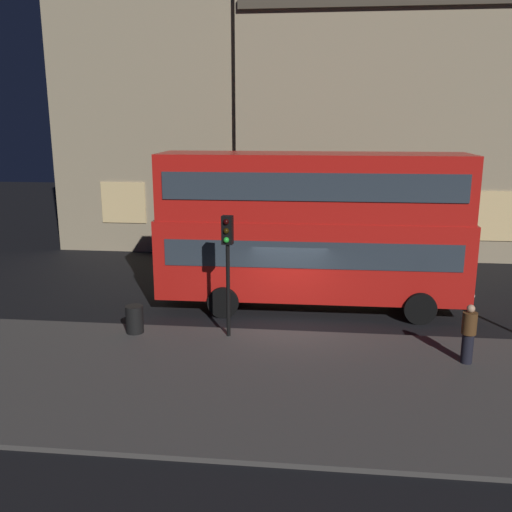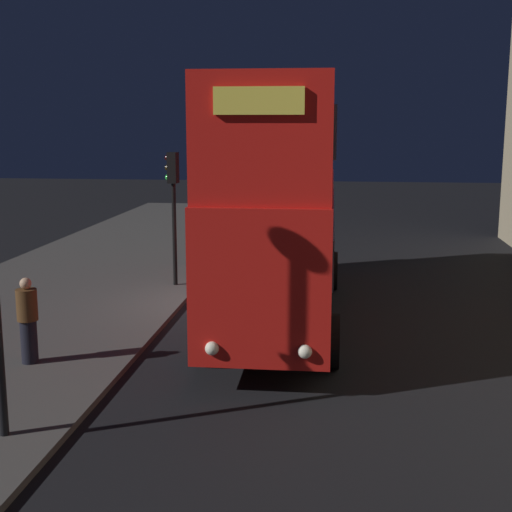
% 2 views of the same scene
% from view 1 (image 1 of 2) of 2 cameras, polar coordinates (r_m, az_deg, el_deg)
% --- Properties ---
extents(ground_plane, '(80.00, 80.00, 0.00)m').
position_cam_1_polar(ground_plane, '(18.80, 3.27, -6.93)').
color(ground_plane, black).
extents(sidewalk_slab, '(44.00, 7.07, 0.12)m').
position_cam_1_polar(sidewalk_slab, '(14.77, 2.33, -12.68)').
color(sidewalk_slab, '#423F3D').
rests_on(sidewalk_slab, ground).
extents(building_with_clock, '(17.64, 7.97, 17.74)m').
position_cam_1_polar(building_with_clock, '(31.49, -1.87, 17.81)').
color(building_with_clock, tan).
rests_on(building_with_clock, ground).
extents(building_plain_facade, '(16.26, 8.35, 14.17)m').
position_cam_1_polar(building_plain_facade, '(31.08, 14.54, 14.15)').
color(building_plain_facade, tan).
rests_on(building_plain_facade, ground).
extents(double_decker_bus, '(10.85, 2.86, 5.50)m').
position_cam_1_polar(double_decker_bus, '(19.65, 5.65, 3.24)').
color(double_decker_bus, red).
rests_on(double_decker_bus, ground).
extents(traffic_light_near_kerb, '(0.34, 0.37, 3.74)m').
position_cam_1_polar(traffic_light_near_kerb, '(16.73, -2.90, 0.55)').
color(traffic_light_near_kerb, black).
rests_on(traffic_light_near_kerb, sidewalk_slab).
extents(pedestrian, '(0.39, 0.39, 1.67)m').
position_cam_1_polar(pedestrian, '(16.43, 20.70, -7.35)').
color(pedestrian, black).
rests_on(pedestrian, sidewalk_slab).
extents(litter_bin, '(0.54, 0.54, 0.87)m').
position_cam_1_polar(litter_bin, '(18.03, -12.18, -6.28)').
color(litter_bin, black).
rests_on(litter_bin, sidewalk_slab).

